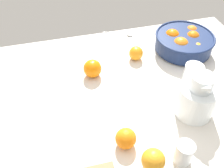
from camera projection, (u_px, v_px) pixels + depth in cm
name	position (u px, v px, depth cm)	size (l,w,h in cm)	color
ground_plane	(118.00, 96.00, 107.76)	(147.16, 94.27, 3.00)	silver
fruit_bowl	(184.00, 42.00, 124.98)	(28.99, 28.99, 10.12)	navy
juice_pitcher	(196.00, 100.00, 95.17)	(14.74, 18.33, 19.34)	white
juice_glass	(183.00, 154.00, 82.16)	(6.04, 6.04, 8.65)	white
second_glass	(192.00, 77.00, 107.52)	(7.86, 7.86, 10.52)	white
loose_orange_0	(126.00, 138.00, 86.45)	(7.36, 7.36, 7.36)	orange
loose_orange_1	(136.00, 53.00, 121.27)	(6.79, 6.79, 6.79)	orange
loose_orange_2	(153.00, 160.00, 80.39)	(7.78, 7.78, 7.78)	orange
loose_orange_3	(92.00, 69.00, 112.12)	(8.17, 8.17, 8.17)	orange
spoon	(122.00, 34.00, 138.45)	(15.46, 9.62, 1.00)	silver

